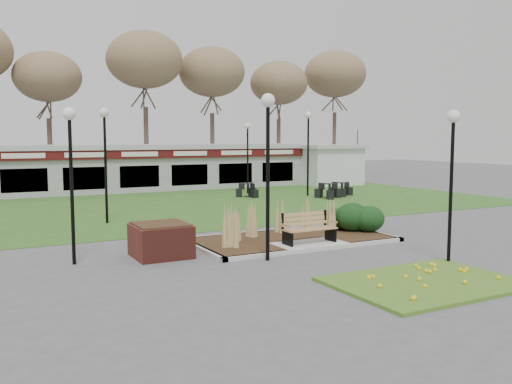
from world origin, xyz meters
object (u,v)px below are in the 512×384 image
lamp_post_mid_right (248,142)px  bistro_set_d (341,191)px  bistro_set_c (329,193)px  park_bench (308,228)px  lamp_post_far_right (308,135)px  bistro_set_b (249,192)px  lamp_post_near_right (452,152)px  food_pavilion (133,167)px  service_hut (329,164)px  lamp_post_near_left (70,151)px  brick_planter (161,240)px  lamp_post_far_left (105,140)px  patio_umbrella (357,159)px  lamp_post_mid_left (268,140)px

lamp_post_mid_right → bistro_set_d: (4.16, -3.60, -2.78)m
bistro_set_d → lamp_post_mid_right: bearing=139.1°
bistro_set_c → park_bench: bearing=-128.3°
lamp_post_far_right → bistro_set_d: lamp_post_far_right is taller
park_bench → bistro_set_b: size_ratio=1.22×
park_bench → lamp_post_near_right: 4.79m
food_pavilion → bistro_set_d: food_pavilion is taller
bistro_set_d → lamp_post_near_right: bearing=-117.3°
service_hut → lamp_post_near_left: lamp_post_near_left is taller
brick_planter → lamp_post_near_left: bearing=175.5°
park_bench → service_hut: (13.50, 17.75, 0.86)m
brick_planter → bistro_set_b: (9.14, 12.42, -0.21)m
bistro_set_c → lamp_post_near_left: bearing=-147.5°
lamp_post_far_left → bistro_set_d: bearing=15.0°
lamp_post_near_right → bistro_set_c: bearing=66.1°
patio_umbrella → service_hut: bearing=180.0°
park_bench → brick_planter: park_bench is taller
brick_planter → patio_umbrella: (20.40, 17.00, 1.30)m
lamp_post_mid_right → lamp_post_far_left: lamp_post_far_left is taller
lamp_post_near_right → lamp_post_far_left: size_ratio=0.90×
lamp_post_far_right → bistro_set_b: lamp_post_far_right is taller
bistro_set_b → lamp_post_far_right: bearing=-16.4°
lamp_post_near_right → bistro_set_c: lamp_post_near_right is taller
bistro_set_b → food_pavilion: bearing=125.9°
bistro_set_b → patio_umbrella: (11.26, 4.58, 1.51)m
lamp_post_mid_right → bistro_set_c: bearing=-57.3°
lamp_post_near_right → lamp_post_near_left: bearing=152.3°
lamp_post_far_left → bistro_set_b: (9.13, 5.72, -2.98)m
service_hut → patio_umbrella: 2.52m
lamp_post_mid_right → lamp_post_far_right: lamp_post_far_right is taller
lamp_post_mid_left → lamp_post_far_left: (-2.40, 8.50, -0.02)m
service_hut → lamp_post_far_left: bearing=-150.1°
lamp_post_near_left → bistro_set_c: lamp_post_near_left is taller
food_pavilion → patio_umbrella: size_ratio=8.77×
lamp_post_mid_right → bistro_set_c: lamp_post_mid_right is taller
food_pavilion → lamp_post_far_right: lamp_post_far_right is taller
lamp_post_far_right → patio_umbrella: 9.85m
lamp_post_near_left → lamp_post_far_left: size_ratio=0.92×
park_bench → service_hut: service_hut is taller
lamp_post_mid_left → bistro_set_c: lamp_post_mid_left is taller
lamp_post_far_left → park_bench: bearing=-59.5°
lamp_post_near_right → park_bench: bearing=118.9°
service_hut → lamp_post_near_left: 26.34m
lamp_post_near_right → lamp_post_far_left: (-6.41, 11.10, 0.31)m
food_pavilion → lamp_post_near_right: size_ratio=6.11×
park_bench → bistro_set_d: park_bench is taller
lamp_post_near_left → lamp_post_far_right: lamp_post_far_right is taller
park_bench → lamp_post_near_left: size_ratio=0.41×
bistro_set_d → lamp_post_far_left: bearing=-165.0°
food_pavilion → brick_planter: bearing=-103.1°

